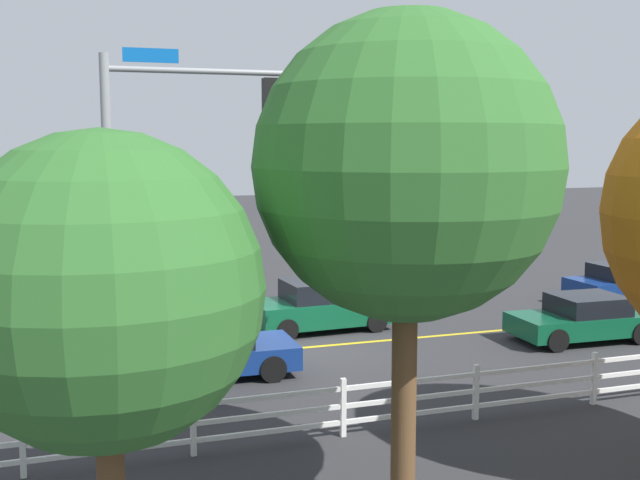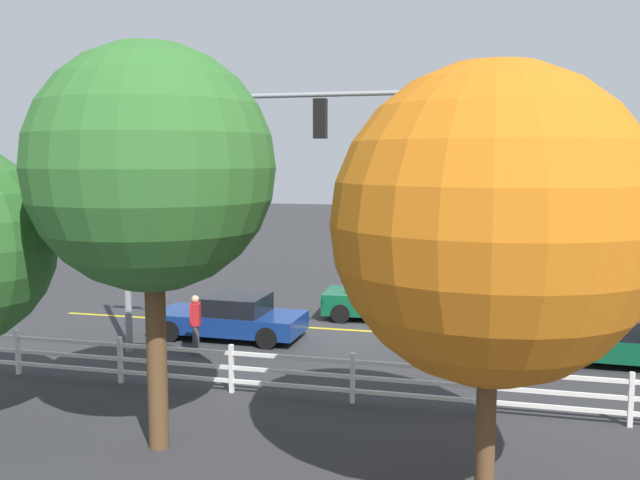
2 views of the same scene
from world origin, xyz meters
name	(u,v)px [view 2 (image 2 of 2)]	position (x,y,z in m)	size (l,w,h in m)	color
ground_plane	(344,330)	(0.00, 0.00, 0.00)	(120.00, 120.00, 0.00)	#2D2D30
lane_center_stripe	(471,337)	(-4.00, 0.00, 0.00)	(28.00, 0.16, 0.01)	gold
signal_assembly	(199,165)	(3.17, 3.93, 5.28)	(8.09, 0.37, 7.49)	gray
car_0	(231,317)	(3.17, 1.76, 0.63)	(4.57, 2.11, 1.33)	navy
car_3	(384,298)	(-1.01, -1.83, 0.71)	(4.23, 2.16, 1.51)	#0C4C2D
car_4	(611,340)	(-7.70, 1.78, 0.64)	(4.03, 2.05, 1.30)	#0C4C2D
pedestrian	(196,322)	(3.44, 3.75, 0.93)	(0.36, 0.46, 1.69)	#3F3F42
white_rail_fence	(417,382)	(-3.00, 6.46, 0.60)	(26.10, 0.10, 1.15)	white
tree_0	(492,224)	(-4.46, 10.31, 4.46)	(4.96, 4.96, 6.94)	brown
tree_3	(151,169)	(1.56, 9.66, 5.27)	(4.52, 4.52, 7.55)	brown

